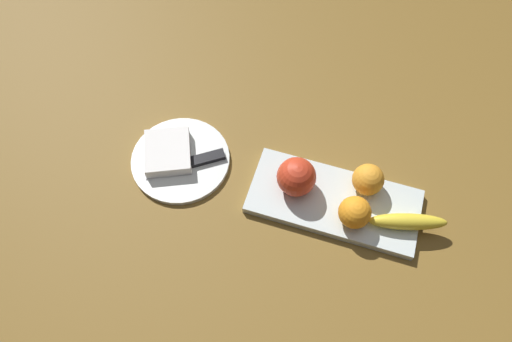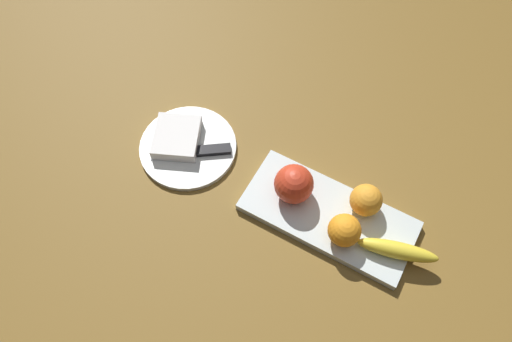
# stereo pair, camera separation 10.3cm
# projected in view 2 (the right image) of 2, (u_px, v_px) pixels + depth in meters

# --- Properties ---
(ground_plane) EXTENTS (2.40, 2.40, 0.00)m
(ground_plane) POSITION_uv_depth(u_px,v_px,m) (325.00, 222.00, 1.03)
(ground_plane) COLOR brown
(fruit_tray) EXTENTS (0.36, 0.16, 0.02)m
(fruit_tray) POSITION_uv_depth(u_px,v_px,m) (330.00, 216.00, 1.03)
(fruit_tray) COLOR silver
(fruit_tray) RESTS_ON ground_plane
(apple) EXTENTS (0.08, 0.08, 0.08)m
(apple) POSITION_uv_depth(u_px,v_px,m) (294.00, 184.00, 1.01)
(apple) COLOR red
(apple) RESTS_ON fruit_tray
(banana) EXTENTS (0.16, 0.08, 0.03)m
(banana) POSITION_uv_depth(u_px,v_px,m) (397.00, 252.00, 0.96)
(banana) COLOR yellow
(banana) RESTS_ON fruit_tray
(orange_near_apple) EXTENTS (0.07, 0.07, 0.07)m
(orange_near_apple) POSITION_uv_depth(u_px,v_px,m) (366.00, 200.00, 1.00)
(orange_near_apple) COLOR orange
(orange_near_apple) RESTS_ON fruit_tray
(orange_near_banana) EXTENTS (0.07, 0.07, 0.07)m
(orange_near_banana) POSITION_uv_depth(u_px,v_px,m) (344.00, 230.00, 0.97)
(orange_near_banana) COLOR orange
(orange_near_banana) RESTS_ON fruit_tray
(dinner_plate) EXTENTS (0.22, 0.22, 0.01)m
(dinner_plate) POSITION_uv_depth(u_px,v_px,m) (188.00, 147.00, 1.12)
(dinner_plate) COLOR white
(dinner_plate) RESTS_ON ground_plane
(folded_napkin) EXTENTS (0.14, 0.14, 0.03)m
(folded_napkin) POSITION_uv_depth(u_px,v_px,m) (177.00, 137.00, 1.10)
(folded_napkin) COLOR white
(folded_napkin) RESTS_ON dinner_plate
(knife) EXTENTS (0.16, 0.12, 0.01)m
(knife) POSITION_uv_depth(u_px,v_px,m) (204.00, 151.00, 1.10)
(knife) COLOR silver
(knife) RESTS_ON dinner_plate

